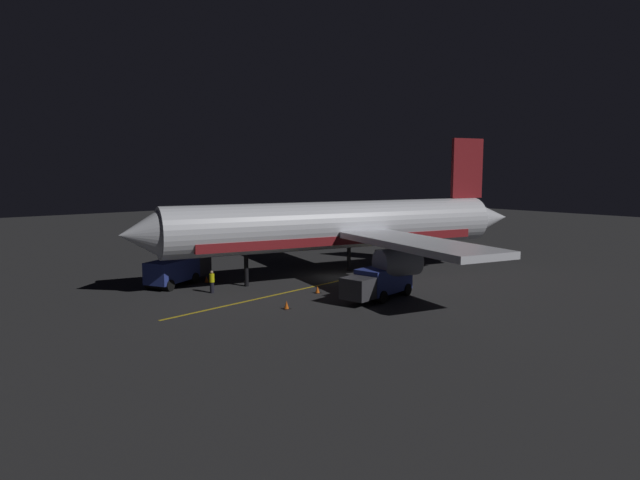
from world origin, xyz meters
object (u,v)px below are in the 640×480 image
at_px(airliner, 344,227).
at_px(traffic_cone_under_wing, 206,280).
at_px(traffic_cone_near_right, 286,305).
at_px(ground_crew_worker, 212,282).
at_px(traffic_cone_far, 181,276).
at_px(traffic_cone_near_left, 317,290).
at_px(catering_truck, 379,283).
at_px(baggage_truck, 177,271).

height_order(airliner, traffic_cone_under_wing, airliner).
relative_size(traffic_cone_near_right, traffic_cone_under_wing, 1.00).
bearing_deg(ground_crew_worker, traffic_cone_far, -6.36).
distance_m(ground_crew_worker, traffic_cone_far, 6.75).
bearing_deg(traffic_cone_near_left, traffic_cone_near_right, 117.20).
height_order(traffic_cone_under_wing, traffic_cone_far, same).
bearing_deg(traffic_cone_near_left, catering_truck, -152.84).
xyz_separation_m(airliner, traffic_cone_near_right, (-6.04, 10.79, -4.22)).
xyz_separation_m(traffic_cone_under_wing, traffic_cone_far, (2.82, 0.89, 0.00)).
xyz_separation_m(airliner, ground_crew_worker, (1.71, 12.16, -3.59)).
bearing_deg(ground_crew_worker, airliner, -98.01).
height_order(ground_crew_worker, traffic_cone_near_left, ground_crew_worker).
xyz_separation_m(airliner, traffic_cone_far, (8.39, 11.41, -4.22)).
bearing_deg(ground_crew_worker, traffic_cone_near_left, -130.48).
bearing_deg(traffic_cone_far, traffic_cone_near_right, -177.54).
bearing_deg(catering_truck, baggage_truck, 32.25).
height_order(catering_truck, traffic_cone_near_right, catering_truck).
bearing_deg(airliner, traffic_cone_near_left, 120.86).
xyz_separation_m(catering_truck, traffic_cone_far, (16.32, 7.68, -0.96)).
bearing_deg(traffic_cone_near_right, airliner, -60.75).
distance_m(catering_truck, ground_crew_worker, 12.81).
bearing_deg(baggage_truck, traffic_cone_near_right, -171.03).
relative_size(traffic_cone_near_left, traffic_cone_far, 1.00).
relative_size(ground_crew_worker, traffic_cone_near_right, 3.16).
height_order(catering_truck, traffic_cone_far, catering_truck).
xyz_separation_m(airliner, catering_truck, (-7.93, 3.73, -3.27)).
height_order(traffic_cone_near_left, traffic_cone_near_right, same).
bearing_deg(traffic_cone_far, traffic_cone_near_left, -155.53).
bearing_deg(traffic_cone_under_wing, traffic_cone_near_left, -153.52).
xyz_separation_m(catering_truck, traffic_cone_near_left, (4.36, 2.24, -0.96)).
relative_size(airliner, baggage_truck, 5.58).
bearing_deg(baggage_truck, traffic_cone_far, -33.41).
distance_m(traffic_cone_near_right, traffic_cone_under_wing, 11.62).
bearing_deg(traffic_cone_near_right, catering_truck, -104.96).
xyz_separation_m(airliner, traffic_cone_near_left, (-3.57, 5.97, -4.22)).
height_order(ground_crew_worker, traffic_cone_far, ground_crew_worker).
xyz_separation_m(catering_truck, traffic_cone_under_wing, (13.50, 6.79, -0.96)).
bearing_deg(traffic_cone_near_right, traffic_cone_far, 2.46).
bearing_deg(traffic_cone_near_left, ground_crew_worker, 49.52).
xyz_separation_m(traffic_cone_near_left, traffic_cone_under_wing, (9.14, 4.55, 0.00)).
bearing_deg(traffic_cone_far, traffic_cone_under_wing, -162.51).
relative_size(ground_crew_worker, traffic_cone_far, 3.16).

